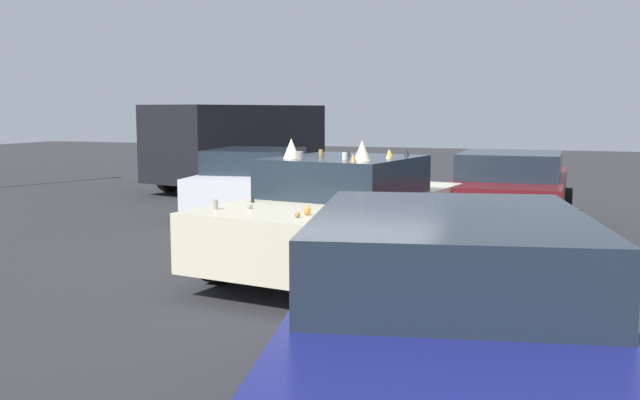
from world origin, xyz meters
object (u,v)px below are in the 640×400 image
object	(u,v)px
parked_sedan_behind_right	(258,181)
parked_sedan_near_left	(511,191)
art_car_decorated	(342,213)
parked_van_near_right	(239,142)
parked_sedan_far_left	(450,335)

from	to	relation	value
parked_sedan_behind_right	parked_sedan_near_left	distance (m)	4.97
art_car_decorated	parked_van_near_right	distance (m)	9.99
parked_van_near_right	parked_sedan_far_left	distance (m)	15.14
art_car_decorated	parked_sedan_near_left	distance (m)	4.22
parked_sedan_far_left	parked_sedan_behind_right	bearing A→B (deg)	-160.69
art_car_decorated	parked_sedan_near_left	size ratio (longest dim) A/B	1.07
parked_sedan_behind_right	art_car_decorated	bearing A→B (deg)	-150.36
art_car_decorated	parked_sedan_behind_right	size ratio (longest dim) A/B	1.16
art_car_decorated	parked_van_near_right	xyz separation A→B (m)	(8.27, 5.58, 0.50)
parked_sedan_behind_right	parked_sedan_near_left	bearing A→B (deg)	-101.10
art_car_decorated	parked_sedan_far_left	distance (m)	5.20
parked_van_near_right	parked_sedan_near_left	size ratio (longest dim) A/B	1.22
parked_sedan_behind_right	parked_sedan_near_left	size ratio (longest dim) A/B	0.92
parked_sedan_near_left	parked_sedan_far_left	distance (m)	8.50
art_car_decorated	parked_sedan_behind_right	bearing A→B (deg)	-133.87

